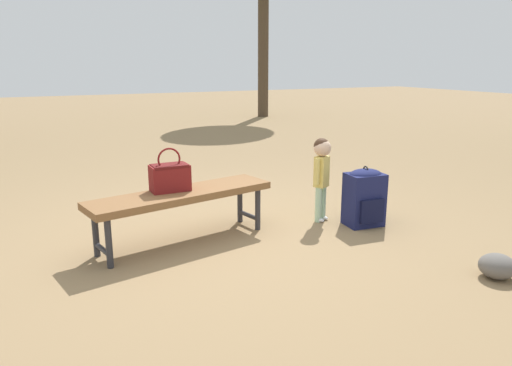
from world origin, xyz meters
name	(u,v)px	position (x,y,z in m)	size (l,w,h in m)	color
ground_plane	(229,236)	(0.00, 0.00, 0.00)	(40.00, 40.00, 0.00)	#8C704C
park_bench	(182,198)	(-0.40, 0.05, 0.39)	(1.65, 0.71, 0.45)	brown
handbag	(170,176)	(-0.48, 0.11, 0.58)	(0.32, 0.18, 0.37)	maroon
child_standing	(322,167)	(0.97, 0.01, 0.54)	(0.20, 0.17, 0.81)	#B2D8B2
backpack_large	(364,196)	(1.27, -0.27, 0.29)	(0.36, 0.33, 0.57)	#191E4C
trail_rock	(497,266)	(1.40, -1.62, 0.09)	(0.26, 0.25, 0.18)	#605B56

